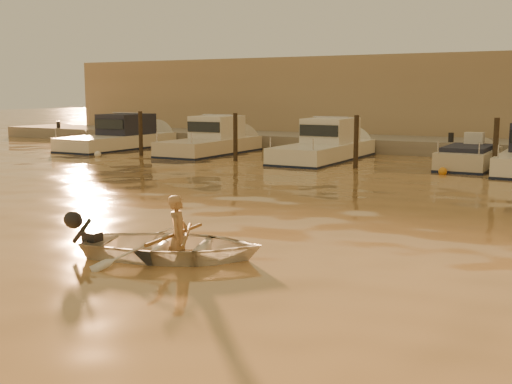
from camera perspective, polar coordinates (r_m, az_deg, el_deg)
The scene contains 20 objects.
ground_plane at distance 12.63m, azimuth -12.31°, elevation -4.40°, with size 160.00×160.00×0.00m, color olive.
dinghy at distance 11.28m, azimuth -7.39°, elevation -4.81°, with size 2.23×3.12×0.65m, color silver.
person at distance 11.20m, azimuth -6.92°, elevation -3.84°, with size 0.51×0.34×1.41m, color #A27C51.
outboard_motor at distance 11.77m, azimuth -14.42°, elevation -4.05°, with size 0.90×0.40×0.70m, color black, non-canonical shape.
oar_port at distance 11.16m, azimuth -6.18°, elevation -3.79°, with size 0.06×0.06×2.10m, color brown.
oar_starboard at distance 11.21m, azimuth -7.16°, elevation -3.75°, with size 0.06×0.06×2.10m, color brown.
moored_boat_0 at distance 33.48m, azimuth -12.17°, elevation 4.85°, with size 2.40×7.57×1.75m, color silver, non-canonical shape.
moored_boat_1 at distance 30.13m, azimuth -4.08°, elevation 4.60°, with size 2.28×6.76×1.75m, color beige, non-canonical shape.
moored_boat_2 at distance 27.44m, azimuth 6.09°, elevation 4.15°, with size 2.25×7.55×1.75m, color white, non-canonical shape.
moored_boat_3 at distance 25.78m, azimuth 18.40°, elevation 2.56°, with size 1.76×5.20×0.95m, color beige, non-canonical shape.
piling_0 at distance 29.69m, azimuth -10.21°, elevation 4.95°, with size 0.18×0.18×2.20m, color #2D2319.
piling_1 at distance 26.84m, azimuth -1.85°, elevation 4.68°, with size 0.18×0.18×2.20m, color #2D2319.
piling_2 at distance 24.57m, azimuth 8.88°, elevation 4.20°, with size 0.18×0.18×2.20m, color #2D2319.
piling_3 at distance 23.36m, azimuth 20.50°, elevation 3.50°, with size 0.18×0.18×2.20m, color #2D2319.
fender_a at distance 29.64m, azimuth -13.89°, elevation 3.27°, with size 0.30×0.30×0.30m, color silver.
fender_b at distance 27.84m, azimuth -6.12°, elevation 3.14°, with size 0.30×0.30×0.30m, color #DD531A.
fender_c at distance 24.50m, azimuth 4.28°, elevation 2.39°, with size 0.30×0.30×0.30m, color white.
fender_d at distance 23.46m, azimuth 16.26°, elevation 1.77°, with size 0.30×0.30×0.30m, color orange.
quay at distance 31.91m, azimuth 13.93°, elevation 3.74°, with size 52.00×4.00×1.00m, color gray.
waterfront_building at distance 37.14m, azimuth 16.28°, elevation 7.81°, with size 46.00×7.00×4.80m, color #9E8466.
Camera 1 is at (8.14, -9.23, 2.85)m, focal length 45.00 mm.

